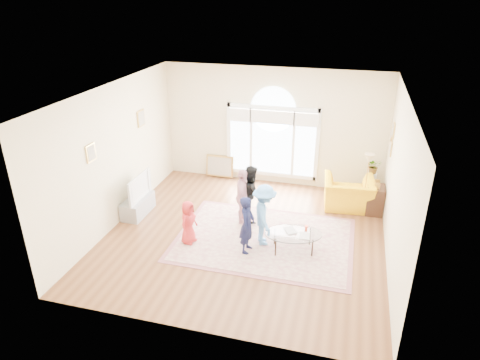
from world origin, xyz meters
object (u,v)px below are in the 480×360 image
(television, at_px, (136,187))
(area_rug, at_px, (264,239))
(armchair, at_px, (348,193))
(coffee_table, at_px, (294,234))
(tv_console, at_px, (138,206))

(television, bearing_deg, area_rug, -6.27)
(area_rug, xyz_separation_m, armchair, (1.68, 2.01, 0.38))
(television, xyz_separation_m, coffee_table, (3.86, -0.62, -0.32))
(coffee_table, bearing_deg, tv_console, 157.49)
(area_rug, distance_m, tv_console, 3.23)
(coffee_table, relative_size, armchair, 1.11)
(television, height_order, coffee_table, television)
(tv_console, bearing_deg, coffee_table, -9.05)
(area_rug, bearing_deg, coffee_table, -21.78)
(area_rug, distance_m, coffee_table, 0.81)
(area_rug, height_order, coffee_table, coffee_table)
(area_rug, height_order, tv_console, tv_console)
(tv_console, height_order, coffee_table, coffee_table)
(television, relative_size, coffee_table, 0.80)
(tv_console, relative_size, coffee_table, 0.76)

